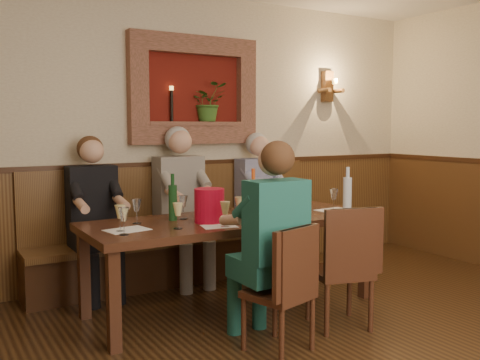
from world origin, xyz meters
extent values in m
cube|color=beige|center=(0.00, 3.00, 1.40)|extent=(6.00, 0.04, 2.80)
cube|color=#4B2C15|center=(0.00, 2.98, 0.55)|extent=(6.00, 0.04, 1.10)
cube|color=#381E0F|center=(0.00, 2.98, 1.12)|extent=(6.02, 0.06, 0.05)
cube|color=#62140E|center=(0.20, 2.98, 1.85)|extent=(1.00, 0.02, 0.70)
cube|color=#975B4D|center=(0.20, 2.94, 2.29)|extent=(1.36, 0.12, 0.18)
cube|color=#975B4D|center=(0.20, 2.94, 1.41)|extent=(1.36, 0.12, 0.18)
cube|color=#975B4D|center=(-0.39, 2.94, 1.85)|extent=(0.18, 0.12, 0.70)
cube|color=#975B4D|center=(0.79, 2.94, 1.85)|extent=(0.18, 0.12, 0.70)
cube|color=#975B4D|center=(0.20, 2.94, 1.52)|extent=(1.00, 0.14, 0.04)
imported|color=#366322|center=(0.35, 2.94, 1.74)|extent=(0.35, 0.30, 0.39)
cylinder|color=black|center=(-0.05, 2.94, 1.69)|extent=(0.03, 0.03, 0.30)
cylinder|color=#FFBF59|center=(-0.05, 2.94, 1.86)|extent=(0.04, 0.04, 0.04)
cube|color=#4B2C15|center=(1.90, 2.95, 1.95)|extent=(0.12, 0.08, 0.35)
cylinder|color=#4B2C15|center=(1.80, 2.88, 1.90)|extent=(0.05, 0.18, 0.05)
cylinder|color=#4B2C15|center=(2.00, 2.88, 1.90)|extent=(0.05, 0.18, 0.05)
cylinder|color=#FFBF59|center=(1.90, 2.82, 2.00)|extent=(0.06, 0.06, 0.06)
cube|color=#351E0F|center=(0.00, 1.85, 0.72)|extent=(2.40, 0.90, 0.06)
cube|color=#351E0F|center=(-1.12, 1.48, 0.34)|extent=(0.08, 0.08, 0.69)
cube|color=#351E0F|center=(1.12, 1.48, 0.34)|extent=(0.08, 0.08, 0.69)
cube|color=#351E0F|center=(-1.12, 2.22, 0.34)|extent=(0.08, 0.08, 0.69)
cube|color=#351E0F|center=(1.12, 2.22, 0.34)|extent=(0.08, 0.08, 0.69)
cube|color=#381E0F|center=(0.00, 2.76, 0.20)|extent=(3.00, 0.40, 0.40)
cube|color=#4B2C15|center=(0.00, 2.76, 0.42)|extent=(3.00, 0.45, 0.06)
cube|color=#4B2C15|center=(0.00, 2.95, 0.78)|extent=(3.00, 0.06, 0.66)
cube|color=#351E0F|center=(-0.17, 0.95, 0.18)|extent=(0.44, 0.44, 0.36)
cube|color=#351E0F|center=(-0.17, 0.95, 0.38)|extent=(0.47, 0.47, 0.05)
cube|color=#351E0F|center=(-0.12, 0.79, 0.63)|extent=(0.37, 0.14, 0.45)
cube|color=#351E0F|center=(0.47, 1.08, 0.19)|extent=(0.48, 0.48, 0.39)
cube|color=#351E0F|center=(0.47, 1.08, 0.41)|extent=(0.50, 0.50, 0.05)
cube|color=#351E0F|center=(0.42, 0.91, 0.68)|extent=(0.40, 0.15, 0.48)
cube|color=black|center=(-0.89, 2.61, 0.23)|extent=(0.41, 0.43, 0.45)
cube|color=black|center=(-0.89, 2.78, 0.88)|extent=(0.41, 0.22, 0.54)
sphere|color=#D8A384|center=(-0.89, 2.74, 1.28)|extent=(0.21, 0.21, 0.21)
sphere|color=#4C2D19|center=(-0.89, 2.79, 1.30)|extent=(0.23, 0.23, 0.23)
cube|color=#635E5B|center=(-0.06, 2.60, 0.23)|extent=(0.45, 0.47, 0.45)
cube|color=#635E5B|center=(-0.06, 2.78, 0.92)|extent=(0.45, 0.24, 0.59)
sphere|color=#D8A384|center=(-0.06, 2.74, 1.35)|extent=(0.22, 0.22, 0.22)
sphere|color=#B2B2B2|center=(-0.06, 2.79, 1.37)|extent=(0.25, 0.25, 0.25)
cube|color=navy|center=(0.83, 2.61, 0.23)|extent=(0.42, 0.44, 0.45)
cube|color=navy|center=(0.83, 2.78, 0.89)|extent=(0.42, 0.22, 0.55)
sphere|color=#D8A384|center=(0.83, 2.74, 1.29)|extent=(0.21, 0.21, 0.21)
sphere|color=#B2B2B2|center=(0.83, 2.79, 1.31)|extent=(0.23, 0.23, 0.23)
cube|color=#184D54|center=(-0.17, 1.15, 0.23)|extent=(0.41, 0.43, 0.45)
cube|color=#184D54|center=(-0.17, 0.98, 0.87)|extent=(0.41, 0.21, 0.54)
sphere|color=#D8A384|center=(-0.17, 1.02, 1.27)|extent=(0.20, 0.20, 0.20)
sphere|color=#4C2D19|center=(-0.17, 0.97, 1.29)|extent=(0.22, 0.22, 0.22)
cylinder|color=red|center=(-0.26, 1.76, 0.88)|extent=(0.29, 0.29, 0.26)
cylinder|color=#19471E|center=(0.16, 1.80, 0.90)|extent=(0.08, 0.08, 0.31)
cylinder|color=#D85218|center=(0.16, 1.80, 1.10)|extent=(0.03, 0.03, 0.09)
cylinder|color=#19471E|center=(-0.47, 1.99, 0.89)|extent=(0.08, 0.08, 0.28)
cylinder|color=#19471E|center=(-0.47, 1.99, 1.08)|extent=(0.03, 0.03, 0.09)
cylinder|color=silver|center=(0.98, 1.57, 0.90)|extent=(0.08, 0.08, 0.31)
cylinder|color=silver|center=(0.98, 1.57, 1.10)|extent=(0.03, 0.03, 0.09)
cube|color=white|center=(-0.91, 1.79, 0.75)|extent=(0.33, 0.26, 0.00)
cube|color=white|center=(0.01, 1.64, 0.75)|extent=(0.32, 0.27, 0.00)
cube|color=white|center=(0.97, 1.72, 0.75)|extent=(0.32, 0.24, 0.00)
cube|color=white|center=(-0.28, 1.57, 0.75)|extent=(0.29, 0.23, 0.00)
camera|label=1|loc=(-2.16, -1.88, 1.49)|focal=40.00mm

